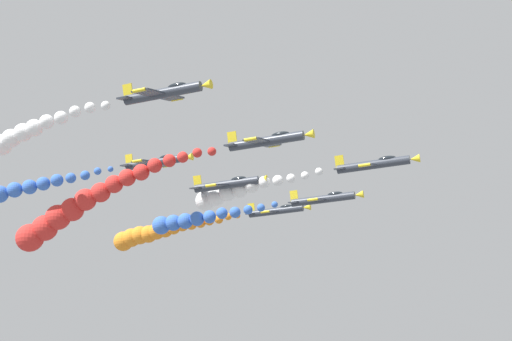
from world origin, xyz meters
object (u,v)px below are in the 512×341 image
at_px(airplane_left_inner, 324,199).
at_px(airplane_high_slot, 157,162).
at_px(airplane_left_outer, 228,184).
at_px(airplane_right_outer, 277,211).
at_px(airplane_right_inner, 268,141).
at_px(airplane_trailing, 164,93).
at_px(airplane_lead, 374,164).

xyz_separation_m(airplane_left_inner, airplane_high_slot, (9.40, -21.68, 4.91)).
bearing_deg(airplane_left_outer, airplane_right_outer, 177.75).
bearing_deg(airplane_high_slot, airplane_left_inner, 113.44).
bearing_deg(airplane_right_inner, airplane_left_inner, 174.14).
bearing_deg(airplane_trailing, airplane_left_outer, -178.31).
height_order(airplane_lead, airplane_right_outer, airplane_right_outer).
distance_m(airplane_lead, airplane_left_outer, 19.65).
xyz_separation_m(airplane_left_inner, airplane_left_outer, (8.99, -10.97, 0.17)).
relative_size(airplane_right_outer, airplane_high_slot, 1.00).
distance_m(airplane_lead, airplane_left_inner, 12.70).
relative_size(airplane_right_inner, airplane_high_slot, 1.00).
relative_size(airplane_lead, airplane_right_inner, 1.00).
xyz_separation_m(airplane_left_outer, airplane_right_outer, (-19.44, 0.76, 3.11)).
xyz_separation_m(airplane_lead, airplane_left_outer, (-0.28, -19.65, 0.24)).
distance_m(airplane_right_inner, airplane_left_outer, 13.60).
relative_size(airplane_left_inner, airplane_left_outer, 1.00).
bearing_deg(airplane_left_outer, airplane_left_inner, 129.34).
xyz_separation_m(airplane_right_outer, airplane_trailing, (39.74, -0.17, -0.70)).
xyz_separation_m(airplane_right_inner, airplane_trailing, (10.11, -8.40, 2.35)).
distance_m(airplane_right_inner, airplane_trailing, 13.35).
distance_m(airplane_trailing, airplane_high_slot, 23.00).
bearing_deg(airplane_left_inner, airplane_trailing, -19.50).
height_order(airplane_right_inner, airplane_left_outer, airplane_right_inner).
relative_size(airplane_lead, airplane_left_outer, 1.00).
height_order(airplane_left_outer, airplane_trailing, airplane_trailing).
bearing_deg(airplane_left_outer, airplane_high_slot, -87.83).
relative_size(airplane_lead, airplane_high_slot, 1.00).
bearing_deg(airplane_right_inner, airplane_trailing, -39.74).
bearing_deg(airplane_lead, airplane_left_inner, -136.89).
bearing_deg(airplane_lead, airplane_right_outer, -136.24).
bearing_deg(airplane_right_inner, airplane_left_outer, -138.54).
relative_size(airplane_right_inner, airplane_left_outer, 1.00).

